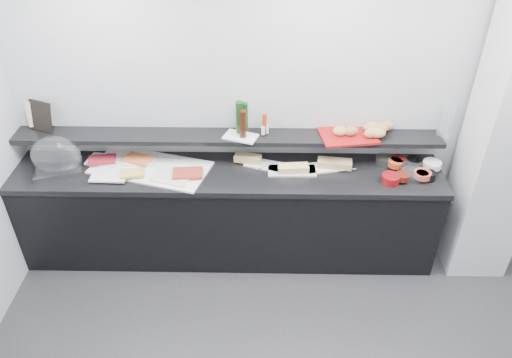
{
  "coord_description": "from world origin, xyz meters",
  "views": [
    {
      "loc": [
        -0.39,
        -1.75,
        3.27
      ],
      "look_at": [
        -0.45,
        1.45,
        1.0
      ],
      "focal_mm": 35.0,
      "sensor_mm": 36.0,
      "label": 1
    }
  ],
  "objects_px": {
    "cloche_base": "(58,170)",
    "condiment_tray": "(241,137)",
    "framed_print": "(41,116)",
    "sandwich_plate_mid": "(292,171)",
    "bread_tray": "(348,136)",
    "carafe": "(446,121)"
  },
  "relations": [
    {
      "from": "cloche_base",
      "to": "condiment_tray",
      "type": "height_order",
      "value": "condiment_tray"
    },
    {
      "from": "condiment_tray",
      "to": "framed_print",
      "type": "bearing_deg",
      "value": -163.96
    },
    {
      "from": "sandwich_plate_mid",
      "to": "condiment_tray",
      "type": "height_order",
      "value": "condiment_tray"
    },
    {
      "from": "cloche_base",
      "to": "sandwich_plate_mid",
      "type": "distance_m",
      "value": 1.96
    },
    {
      "from": "cloche_base",
      "to": "bread_tray",
      "type": "distance_m",
      "value": 2.44
    },
    {
      "from": "framed_print",
      "to": "bread_tray",
      "type": "relative_size",
      "value": 0.57
    },
    {
      "from": "sandwich_plate_mid",
      "to": "condiment_tray",
      "type": "xyz_separation_m",
      "value": [
        -0.43,
        0.13,
        0.25
      ]
    },
    {
      "from": "bread_tray",
      "to": "carafe",
      "type": "relative_size",
      "value": 1.53
    },
    {
      "from": "carafe",
      "to": "cloche_base",
      "type": "bearing_deg",
      "value": -176.25
    },
    {
      "from": "framed_print",
      "to": "carafe",
      "type": "relative_size",
      "value": 0.87
    },
    {
      "from": "sandwich_plate_mid",
      "to": "condiment_tray",
      "type": "relative_size",
      "value": 1.46
    },
    {
      "from": "cloche_base",
      "to": "sandwich_plate_mid",
      "type": "bearing_deg",
      "value": -15.81
    },
    {
      "from": "bread_tray",
      "to": "condiment_tray",
      "type": "bearing_deg",
      "value": 172.35
    },
    {
      "from": "cloche_base",
      "to": "framed_print",
      "type": "xyz_separation_m",
      "value": [
        -0.16,
        0.27,
        0.36
      ]
    },
    {
      "from": "framed_print",
      "to": "condiment_tray",
      "type": "xyz_separation_m",
      "value": [
        1.68,
        -0.1,
        -0.12
      ]
    },
    {
      "from": "cloche_base",
      "to": "sandwich_plate_mid",
      "type": "height_order",
      "value": "cloche_base"
    },
    {
      "from": "sandwich_plate_mid",
      "to": "bread_tray",
      "type": "relative_size",
      "value": 0.87
    },
    {
      "from": "bread_tray",
      "to": "carafe",
      "type": "xyz_separation_m",
      "value": [
        0.79,
        0.02,
        0.14
      ]
    },
    {
      "from": "sandwich_plate_mid",
      "to": "condiment_tray",
      "type": "distance_m",
      "value": 0.52
    },
    {
      "from": "sandwich_plate_mid",
      "to": "framed_print",
      "type": "relative_size",
      "value": 1.54
    },
    {
      "from": "bread_tray",
      "to": "carafe",
      "type": "height_order",
      "value": "carafe"
    },
    {
      "from": "framed_print",
      "to": "condiment_tray",
      "type": "height_order",
      "value": "framed_print"
    }
  ]
}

